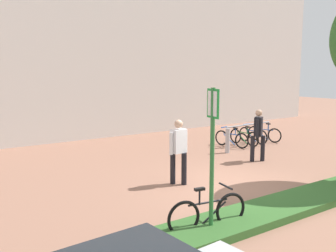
# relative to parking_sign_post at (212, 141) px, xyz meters

# --- Properties ---
(ground_plane) EXTENTS (60.00, 60.00, 0.00)m
(ground_plane) POSITION_rel_parking_sign_post_xyz_m (2.33, 1.88, -1.74)
(ground_plane) COLOR #936651
(building_facade) EXTENTS (28.00, 1.20, 10.00)m
(building_facade) POSITION_rel_parking_sign_post_xyz_m (2.33, 10.85, 3.26)
(building_facade) COLOR silver
(building_facade) RESTS_ON ground
(planter_strip) EXTENTS (7.00, 1.10, 0.16)m
(planter_strip) POSITION_rel_parking_sign_post_xyz_m (2.28, 0.00, -1.66)
(planter_strip) COLOR #336028
(planter_strip) RESTS_ON ground
(parking_sign_post) EXTENTS (0.09, 0.36, 2.68)m
(parking_sign_post) POSITION_rel_parking_sign_post_xyz_m (0.00, 0.00, 0.00)
(parking_sign_post) COLOR #2D7238
(parking_sign_post) RESTS_ON ground
(bike_at_sign) EXTENTS (1.67, 0.43, 0.86)m
(bike_at_sign) POSITION_rel_parking_sign_post_xyz_m (0.03, 0.12, -1.39)
(bike_at_sign) COLOR black
(bike_at_sign) RESTS_ON ground
(bike_rack_cluster) EXTENTS (2.65, 1.67, 0.83)m
(bike_rack_cluster) POSITION_rel_parking_sign_post_xyz_m (6.87, 5.61, -1.40)
(bike_rack_cluster) COLOR #99999E
(bike_rack_cluster) RESTS_ON ground
(bollard_steel) EXTENTS (0.16, 0.16, 0.90)m
(bollard_steel) POSITION_rel_parking_sign_post_xyz_m (5.01, 4.87, -1.29)
(bollard_steel) COLOR #ADADB2
(bollard_steel) RESTS_ON ground
(person_suited_navy) EXTENTS (0.52, 0.42, 1.72)m
(person_suited_navy) POSITION_rel_parking_sign_post_xyz_m (4.95, 3.37, -0.76)
(person_suited_navy) COLOR black
(person_suited_navy) RESTS_ON ground
(person_shirt_white) EXTENTS (0.61, 0.36, 1.72)m
(person_shirt_white) POSITION_rel_parking_sign_post_xyz_m (1.29, 2.79, -0.76)
(person_shirt_white) COLOR black
(person_shirt_white) RESTS_ON ground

